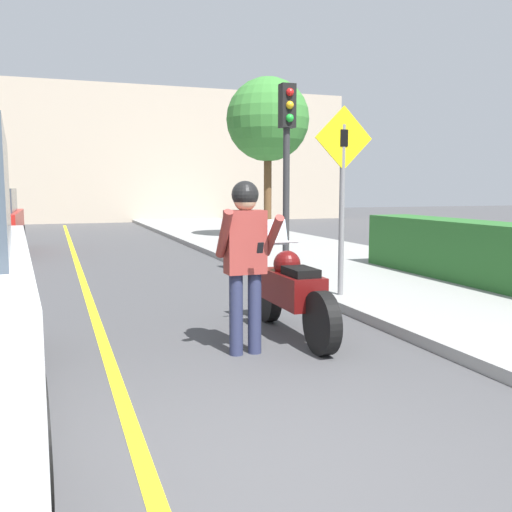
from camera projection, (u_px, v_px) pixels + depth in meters
ground_plane at (257, 480)px, 3.35m from camera, size 80.00×80.00×0.00m
sidewalk_curb at (465, 296)px, 8.68m from camera, size 4.40×44.00×0.13m
road_center_line at (89, 299)px, 8.76m from camera, size 0.12×36.00×0.01m
building_backdrop at (74, 153)px, 27.27m from camera, size 28.00×1.20×6.64m
motorcycle at (291, 292)px, 6.54m from camera, size 0.62×2.22×1.32m
person_biker at (245, 249)px, 5.75m from camera, size 0.59×0.48×1.78m
crossing_sign at (343, 183)px, 8.23m from camera, size 0.91×0.08×2.73m
traffic_light at (287, 143)px, 10.12m from camera, size 0.26×0.30×3.38m
hedge_row at (478, 252)px, 9.51m from camera, size 0.90×5.48×1.01m
street_tree at (268, 120)px, 17.41m from camera, size 2.54×2.54×4.91m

